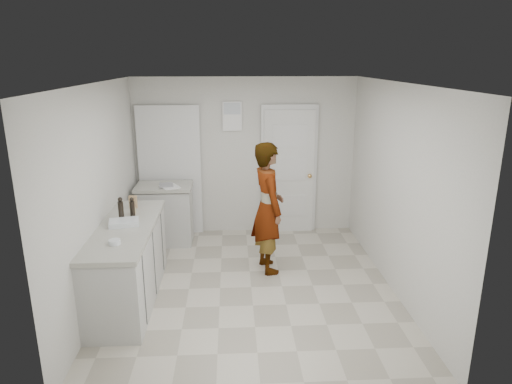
{
  "coord_description": "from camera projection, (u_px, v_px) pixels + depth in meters",
  "views": [
    {
      "loc": [
        -0.23,
        -5.15,
        2.76
      ],
      "look_at": [
        0.08,
        0.4,
        1.13
      ],
      "focal_mm": 32.0,
      "sensor_mm": 36.0,
      "label": 1
    }
  ],
  "objects": [
    {
      "name": "person",
      "position": [
        268.0,
        208.0,
        5.99
      ],
      "size": [
        0.56,
        0.72,
        1.75
      ],
      "primitive_type": "imported",
      "rotation": [
        0.0,
        0.0,
        1.8
      ],
      "color": "silver",
      "rests_on": "ground"
    },
    {
      "name": "egg_bowl",
      "position": [
        115.0,
        242.0,
        4.68
      ],
      "size": [
        0.12,
        0.12,
        0.05
      ],
      "color": "silver",
      "rests_on": "main_counter"
    },
    {
      "name": "papers",
      "position": [
        170.0,
        187.0,
        6.79
      ],
      "size": [
        0.36,
        0.38,
        0.01
      ],
      "primitive_type": "cube",
      "rotation": [
        0.0,
        0.0,
        0.51
      ],
      "color": "white",
      "rests_on": "side_counter"
    },
    {
      "name": "ground",
      "position": [
        251.0,
        287.0,
        5.73
      ],
      "size": [
        4.0,
        4.0,
        0.0
      ],
      "primitive_type": "plane",
      "color": "#9E9684",
      "rests_on": "ground"
    },
    {
      "name": "side_counter",
      "position": [
        166.0,
        216.0,
        7.02
      ],
      "size": [
        0.84,
        0.61,
        0.93
      ],
      "color": "silver",
      "rests_on": "ground"
    },
    {
      "name": "oil_cruet_b",
      "position": [
        121.0,
        209.0,
        5.34
      ],
      "size": [
        0.06,
        0.06,
        0.29
      ],
      "color": "black",
      "rests_on": "main_counter"
    },
    {
      "name": "oil_cruet_a",
      "position": [
        132.0,
        207.0,
        5.49
      ],
      "size": [
        0.06,
        0.06,
        0.24
      ],
      "color": "black",
      "rests_on": "main_counter"
    },
    {
      "name": "baking_dish",
      "position": [
        124.0,
        223.0,
        5.22
      ],
      "size": [
        0.37,
        0.29,
        0.06
      ],
      "rotation": [
        0.0,
        0.0,
        0.19
      ],
      "color": "silver",
      "rests_on": "main_counter"
    },
    {
      "name": "spice_jar",
      "position": [
        134.0,
        211.0,
        5.6
      ],
      "size": [
        0.05,
        0.05,
        0.08
      ],
      "primitive_type": "cylinder",
      "color": "tan",
      "rests_on": "main_counter"
    },
    {
      "name": "room_shell",
      "position": [
        235.0,
        171.0,
        7.3
      ],
      "size": [
        4.0,
        4.0,
        4.0
      ],
      "color": "beige",
      "rests_on": "ground"
    },
    {
      "name": "cake_mix_box",
      "position": [
        133.0,
        202.0,
        5.81
      ],
      "size": [
        0.1,
        0.06,
        0.16
      ],
      "primitive_type": "cube",
      "rotation": [
        0.0,
        0.0,
        -0.2
      ],
      "color": "#A48252",
      "rests_on": "main_counter"
    },
    {
      "name": "main_counter",
      "position": [
        128.0,
        266.0,
        5.34
      ],
      "size": [
        0.64,
        1.96,
        0.93
      ],
      "color": "silver",
      "rests_on": "ground"
    }
  ]
}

